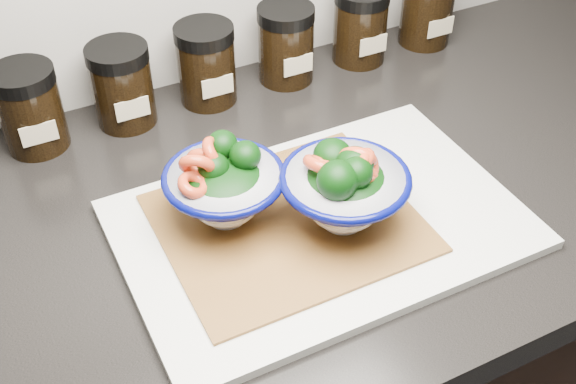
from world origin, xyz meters
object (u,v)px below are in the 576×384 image
cutting_board (321,224)px  spice_jar_a (30,109)px  spice_jar_b (122,85)px  spice_jar_e (360,25)px  bowl_left (224,187)px  spice_jar_d (286,44)px  bowl_right (345,188)px  spice_jar_f (427,8)px  spice_jar_c (206,64)px

cutting_board → spice_jar_a: size_ratio=3.98×
spice_jar_a → spice_jar_b: size_ratio=1.00×
spice_jar_e → cutting_board: bearing=-127.4°
bowl_left → spice_jar_d: bowl_left is taller
bowl_left → bowl_right: size_ratio=0.95×
spice_jar_a → spice_jar_f: same height
spice_jar_a → spice_jar_b: (0.12, 0.00, 0.00)m
spice_jar_c → spice_jar_f: (0.37, 0.00, 0.00)m
spice_jar_f → spice_jar_a: bearing=180.0°
spice_jar_c → spice_jar_e: bearing=0.0°
spice_jar_b → spice_jar_d: size_ratio=1.00×
bowl_right → spice_jar_a: bowl_right is taller
spice_jar_b → spice_jar_e: same height
spice_jar_d → spice_jar_e: same height
spice_jar_a → spice_jar_e: bearing=0.0°
bowl_left → spice_jar_d: 0.32m
bowl_left → bowl_right: (0.11, -0.07, 0.00)m
spice_jar_b → spice_jar_e: bearing=0.0°
spice_jar_d → spice_jar_f: size_ratio=1.00×
spice_jar_b → spice_jar_f: bearing=0.0°
spice_jar_e → spice_jar_b: bearing=180.0°
bowl_left → spice_jar_d: size_ratio=1.21×
bowl_right → spice_jar_e: bearing=56.3°
cutting_board → bowl_right: (0.02, -0.01, 0.06)m
bowl_left → bowl_right: bearing=-30.2°
cutting_board → spice_jar_b: size_ratio=3.98×
bowl_left → spice_jar_a: size_ratio=1.21×
spice_jar_c → spice_jar_f: same height
spice_jar_c → spice_jar_d: size_ratio=1.00×
spice_jar_d → spice_jar_b: bearing=180.0°
bowl_right → spice_jar_e: bowl_right is taller
spice_jar_a → spice_jar_d: 0.36m
spice_jar_c → spice_jar_e: size_ratio=1.00×
spice_jar_d → spice_jar_f: bearing=0.0°
bowl_right → spice_jar_b: 0.35m
bowl_right → spice_jar_d: 0.33m
bowl_left → spice_jar_c: (0.08, 0.25, -0.00)m
cutting_board → spice_jar_e: spice_jar_e is taller
spice_jar_b → spice_jar_d: same height
spice_jar_c → spice_jar_f: 0.37m
bowl_left → spice_jar_d: (0.20, 0.25, -0.00)m
spice_jar_a → cutting_board: bearing=-50.4°
spice_jar_a → spice_jar_e: (0.49, 0.00, 0.00)m
bowl_right → spice_jar_d: (0.09, 0.32, -0.01)m
bowl_left → spice_jar_f: bearing=29.4°
bowl_left → spice_jar_e: bearing=37.7°
bowl_right → spice_jar_a: bearing=130.6°
spice_jar_a → spice_jar_c: same height
spice_jar_b → spice_jar_e: (0.37, 0.00, 0.00)m
cutting_board → spice_jar_d: bearing=70.4°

